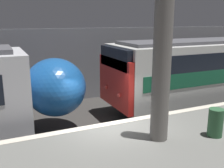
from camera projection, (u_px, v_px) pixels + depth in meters
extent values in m
plane|color=#33302D|center=(110.00, 152.00, 9.22)|extent=(120.00, 120.00, 0.00)
cube|color=beige|center=(112.00, 123.00, 8.82)|extent=(40.00, 0.30, 0.01)
cube|color=gray|center=(62.00, 66.00, 14.48)|extent=(50.00, 0.15, 4.07)
cylinder|color=slate|center=(161.00, 71.00, 7.22)|extent=(0.51, 0.51, 4.05)
ellipsoid|color=#195199|center=(55.00, 87.00, 10.47)|extent=(2.42, 2.82, 2.30)
sphere|color=#F2EFCC|center=(78.00, 94.00, 10.95)|extent=(0.20, 0.20, 0.20)
cube|color=red|center=(115.00, 82.00, 11.56)|extent=(0.25, 3.01, 2.19)
cube|color=black|center=(115.00, 58.00, 11.30)|extent=(0.25, 2.70, 0.88)
sphere|color=#EA4C42|center=(119.00, 95.00, 10.98)|extent=(0.18, 0.18, 0.18)
sphere|color=#EA4C42|center=(106.00, 88.00, 12.20)|extent=(0.18, 0.18, 0.18)
cylinder|color=#2D5B38|center=(216.00, 123.00, 7.78)|extent=(0.44, 0.44, 0.85)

